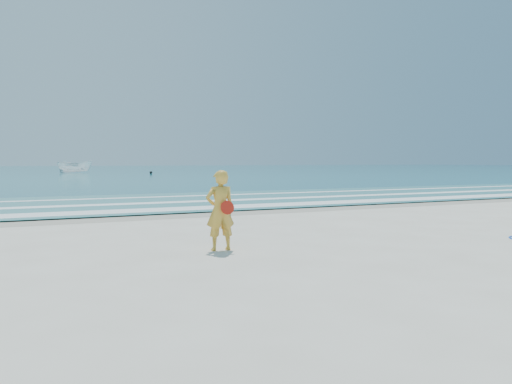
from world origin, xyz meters
name	(u,v)px	position (x,y,z in m)	size (l,w,h in m)	color
ground	(364,263)	(0.00, 0.00, 0.00)	(400.00, 400.00, 0.00)	silver
wet_sand	(195,213)	(0.00, 9.00, 0.00)	(400.00, 2.40, 0.00)	#B2A893
ocean	(46,170)	(0.00, 105.00, 0.02)	(400.00, 190.00, 0.04)	#19727F
shallow	(157,201)	(0.00, 14.00, 0.04)	(400.00, 10.00, 0.01)	#59B7AD
foam_near	(184,209)	(0.00, 10.30, 0.05)	(400.00, 1.40, 0.01)	white
foam_mid	(162,203)	(0.00, 13.20, 0.05)	(400.00, 0.90, 0.01)	white
foam_far	(144,197)	(0.00, 16.50, 0.05)	(400.00, 0.60, 0.01)	white
boat	(75,166)	(2.35, 71.58, 1.00)	(1.86, 4.95, 1.91)	white
buoy	(151,172)	(11.08, 60.83, 0.23)	(0.38, 0.38, 0.38)	black
woman	(220,210)	(-1.77, 2.21, 0.78)	(0.60, 0.43, 1.57)	gold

